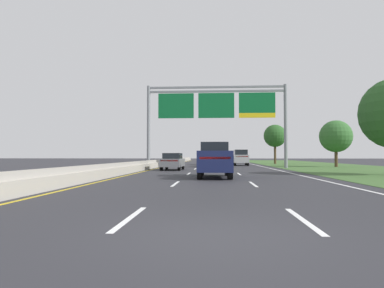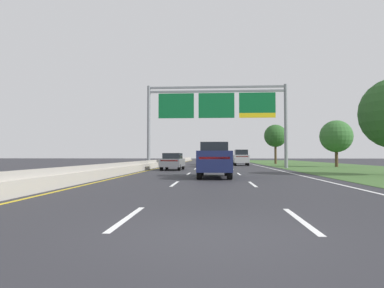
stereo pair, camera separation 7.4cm
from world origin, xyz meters
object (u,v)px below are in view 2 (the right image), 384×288
pickup_truck_navy (214,160)px  car_grey_left_lane_sedan (173,161)px  car_gold_centre_lane_sedan (213,160)px  overhead_sign_gantry (216,109)px  roadside_tree_mid (336,136)px  car_silver_right_lane_suv (241,157)px  roadside_tree_far (275,136)px  car_darkgreen_centre_lane_suv (212,157)px

pickup_truck_navy → car_grey_left_lane_sedan: size_ratio=1.22×
car_grey_left_lane_sedan → car_gold_centre_lane_sedan: (3.72, 9.69, 0.00)m
overhead_sign_gantry → pickup_truck_navy: (-0.25, -15.47, -5.27)m
car_grey_left_lane_sedan → car_gold_centre_lane_sedan: size_ratio=1.01×
car_grey_left_lane_sedan → roadside_tree_mid: size_ratio=0.81×
pickup_truck_navy → car_grey_left_lane_sedan: pickup_truck_navy is taller
overhead_sign_gantry → pickup_truck_navy: bearing=-90.9°
car_silver_right_lane_suv → car_grey_left_lane_sedan: bearing=153.8°
car_gold_centre_lane_sedan → roadside_tree_far: 16.80m
car_silver_right_lane_suv → car_gold_centre_lane_sedan: car_silver_right_lane_suv is taller
pickup_truck_navy → car_gold_centre_lane_sedan: bearing=0.1°
pickup_truck_navy → roadside_tree_mid: (14.29, 19.84, 2.51)m
car_silver_right_lane_suv → roadside_tree_far: bearing=-35.7°
pickup_truck_navy → roadside_tree_far: 34.89m
car_grey_left_lane_sedan → roadside_tree_mid: 20.60m
pickup_truck_navy → car_gold_centre_lane_sedan: (-0.13, 20.18, -0.26)m
overhead_sign_gantry → car_gold_centre_lane_sedan: bearing=94.7°
overhead_sign_gantry → car_gold_centre_lane_sedan: size_ratio=3.42×
car_silver_right_lane_suv → car_gold_centre_lane_sedan: 6.22m
overhead_sign_gantry → car_grey_left_lane_sedan: size_ratio=3.39×
car_darkgreen_centre_lane_suv → car_silver_right_lane_suv: 5.27m
overhead_sign_gantry → car_darkgreen_centre_lane_suv: size_ratio=3.18×
car_grey_left_lane_sedan → overhead_sign_gantry: bearing=-38.0°
car_darkgreen_centre_lane_suv → car_silver_right_lane_suv: same height
car_silver_right_lane_suv → overhead_sign_gantry: bearing=161.6°
car_grey_left_lane_sedan → roadside_tree_far: bearing=-29.0°
car_silver_right_lane_suv → car_gold_centre_lane_sedan: bearing=143.8°
car_silver_right_lane_suv → roadside_tree_far: (6.04, 8.22, 3.32)m
roadside_tree_mid → roadside_tree_far: size_ratio=0.88×
car_grey_left_lane_sedan → car_darkgreen_centre_lane_suv: car_darkgreen_centre_lane_suv is taller
car_silver_right_lane_suv → roadside_tree_mid: bearing=-115.7°
pickup_truck_navy → car_darkgreen_centre_lane_suv: size_ratio=1.14×
pickup_truck_navy → car_darkgreen_centre_lane_suv: bearing=0.3°
car_darkgreen_centre_lane_suv → roadside_tree_mid: 17.25m
car_darkgreen_centre_lane_suv → car_silver_right_lane_suv: (3.88, -3.56, 0.00)m
car_gold_centre_lane_sedan → car_grey_left_lane_sedan: bearing=158.7°
car_silver_right_lane_suv → roadside_tree_mid: roadside_tree_mid is taller
pickup_truck_navy → car_silver_right_lane_suv: bearing=-8.4°
car_gold_centre_lane_sedan → roadside_tree_mid: 14.69m
overhead_sign_gantry → car_silver_right_lane_suv: size_ratio=3.19×
roadside_tree_mid → car_grey_left_lane_sedan: bearing=-152.7°
car_darkgreen_centre_lane_suv → roadside_tree_far: bearing=-64.0°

